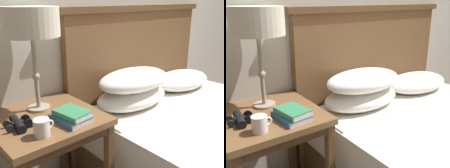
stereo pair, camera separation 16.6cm
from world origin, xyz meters
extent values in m
cube|color=brown|center=(-0.62, 0.65, 0.63)|extent=(0.58, 0.58, 0.04)
cube|color=brown|center=(-0.62, 0.65, 0.58)|extent=(0.55, 0.55, 0.05)
cube|color=brown|center=(-0.37, 0.90, 0.30)|extent=(0.04, 0.04, 0.61)
cube|color=white|center=(0.39, 0.55, 0.51)|extent=(1.32, 0.28, 0.01)
cube|color=brown|center=(0.39, 0.90, 0.58)|extent=(1.44, 0.06, 1.17)
cube|color=brown|center=(0.39, 0.90, 1.19)|extent=(1.51, 0.10, 0.04)
ellipsoid|color=white|center=(0.09, 0.66, 0.58)|extent=(0.60, 0.36, 0.15)
ellipsoid|color=white|center=(0.70, 0.66, 0.58)|extent=(0.60, 0.36, 0.15)
ellipsoid|color=white|center=(0.10, 0.66, 0.70)|extent=(0.60, 0.36, 0.15)
cylinder|color=gray|center=(-0.60, 0.76, 0.65)|extent=(0.13, 0.13, 0.01)
cylinder|color=gray|center=(-0.60, 0.76, 0.86)|extent=(0.02, 0.02, 0.41)
sphere|color=gray|center=(-0.60, 0.76, 0.84)|extent=(0.04, 0.04, 0.04)
cylinder|color=beige|center=(-0.60, 0.76, 1.15)|extent=(0.30, 0.30, 0.16)
cube|color=silver|center=(-0.54, 0.50, 0.66)|extent=(0.16, 0.21, 0.03)
cube|color=#2D568E|center=(-0.54, 0.50, 0.67)|extent=(0.16, 0.21, 0.00)
cube|color=#2D568E|center=(-0.61, 0.50, 0.66)|extent=(0.02, 0.20, 0.03)
cube|color=silver|center=(-0.54, 0.49, 0.69)|extent=(0.15, 0.20, 0.03)
cube|color=#337F56|center=(-0.54, 0.49, 0.70)|extent=(0.16, 0.20, 0.00)
cube|color=#337F56|center=(-0.60, 0.48, 0.69)|extent=(0.04, 0.18, 0.03)
cylinder|color=black|center=(-0.79, 0.58, 0.67)|extent=(0.05, 0.10, 0.04)
cylinder|color=black|center=(-0.74, 0.57, 0.67)|extent=(0.05, 0.02, 0.05)
cylinder|color=black|center=(-0.84, 0.59, 0.67)|extent=(0.04, 0.02, 0.04)
cylinder|color=black|center=(-0.78, 0.64, 0.67)|extent=(0.05, 0.10, 0.04)
cylinder|color=black|center=(-0.73, 0.64, 0.67)|extent=(0.05, 0.02, 0.05)
cylinder|color=black|center=(-0.83, 0.65, 0.67)|extent=(0.04, 0.02, 0.04)
cube|color=black|center=(-0.79, 0.61, 0.67)|extent=(0.06, 0.04, 0.01)
cylinder|color=black|center=(-0.79, 0.61, 0.68)|extent=(0.02, 0.01, 0.02)
cylinder|color=silver|center=(-0.73, 0.46, 0.69)|extent=(0.08, 0.08, 0.08)
torus|color=silver|center=(-0.69, 0.46, 0.69)|extent=(0.05, 0.01, 0.05)
camera|label=1|loc=(-1.22, -0.59, 1.26)|focal=42.00mm
camera|label=2|loc=(-1.09, -0.69, 1.26)|focal=42.00mm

